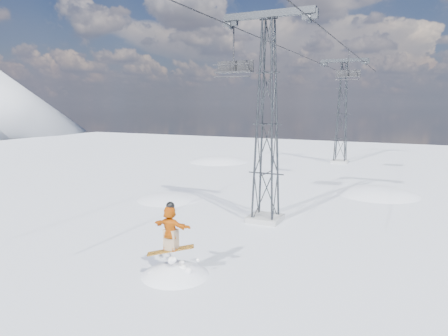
{
  "coord_description": "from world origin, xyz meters",
  "views": [
    {
      "loc": [
        8.09,
        -12.84,
        6.6
      ],
      "look_at": [
        0.39,
        3.39,
        3.7
      ],
      "focal_mm": 32.0,
      "sensor_mm": 36.0,
      "label": 1
    }
  ],
  "objects_px": {
    "snowboarder_jump": "(176,314)",
    "lift_chair_near": "(234,68)",
    "lift_tower_near": "(267,125)",
    "lift_tower_far": "(342,114)"
  },
  "relations": [
    {
      "from": "snowboarder_jump",
      "to": "lift_chair_near",
      "type": "height_order",
      "value": "lift_chair_near"
    },
    {
      "from": "lift_tower_near",
      "to": "lift_chair_near",
      "type": "distance_m",
      "value": 3.88
    },
    {
      "from": "lift_tower_near",
      "to": "lift_tower_far",
      "type": "xyz_separation_m",
      "value": [
        0.0,
        25.0,
        0.0
      ]
    },
    {
      "from": "lift_tower_far",
      "to": "lift_chair_near",
      "type": "xyz_separation_m",
      "value": [
        -2.2,
        -24.5,
        3.16
      ]
    },
    {
      "from": "lift_tower_near",
      "to": "snowboarder_jump",
      "type": "height_order",
      "value": "lift_tower_near"
    },
    {
      "from": "lift_tower_near",
      "to": "lift_tower_far",
      "type": "relative_size",
      "value": 1.0
    },
    {
      "from": "lift_tower_near",
      "to": "lift_chair_near",
      "type": "bearing_deg",
      "value": 167.15
    },
    {
      "from": "lift_tower_far",
      "to": "lift_chair_near",
      "type": "relative_size",
      "value": 4.12
    },
    {
      "from": "lift_chair_near",
      "to": "snowboarder_jump",
      "type": "bearing_deg",
      "value": -80.51
    },
    {
      "from": "lift_tower_near",
      "to": "snowboarder_jump",
      "type": "bearing_deg",
      "value": -94.84
    }
  ]
}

